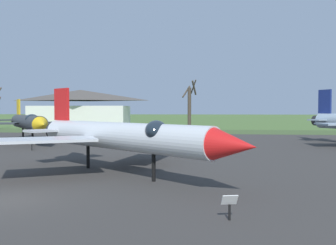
# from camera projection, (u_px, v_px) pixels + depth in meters

# --- Properties ---
(ground_plane) EXTENTS (600.00, 600.00, 0.00)m
(ground_plane) POSITION_uv_depth(u_px,v_px,m) (5.00, 201.00, 13.95)
(ground_plane) COLOR #4C6B33
(asphalt_apron) EXTENTS (94.97, 50.28, 0.05)m
(asphalt_apron) POSITION_uv_depth(u_px,v_px,m) (110.00, 154.00, 28.93)
(asphalt_apron) COLOR #383533
(asphalt_apron) RESTS_ON ground
(grass_verge_strip) EXTENTS (154.97, 12.00, 0.06)m
(grass_verge_strip) POSITION_uv_depth(u_px,v_px,m) (161.00, 131.00, 59.84)
(grass_verge_strip) COLOR #40572C
(grass_verge_strip) RESTS_ON ground
(jet_fighter_front_left) EXTENTS (12.70, 14.39, 5.07)m
(jet_fighter_front_left) POSITION_uv_depth(u_px,v_px,m) (28.00, 122.00, 39.18)
(jet_fighter_front_left) COLOR #33383D
(jet_fighter_front_left) RESTS_ON ground
(info_placard_front_left) EXTENTS (0.55, 0.25, 0.93)m
(info_placard_front_left) POSITION_uv_depth(u_px,v_px,m) (32.00, 145.00, 31.19)
(info_placard_front_left) COLOR black
(info_placard_front_left) RESTS_ON ground
(jet_fighter_rear_center) EXTENTS (14.24, 12.67, 5.16)m
(jet_fighter_rear_center) POSITION_uv_depth(u_px,v_px,m) (121.00, 136.00, 19.39)
(jet_fighter_rear_center) COLOR silver
(jet_fighter_rear_center) RESTS_ON ground
(info_placard_rear_center) EXTENTS (0.57, 0.36, 0.90)m
(info_placard_rear_center) POSITION_uv_depth(u_px,v_px,m) (230.00, 205.00, 11.41)
(info_placard_rear_center) COLOR black
(info_placard_rear_center) RESTS_ON ground
(bare_tree_center) EXTENTS (2.64, 2.61, 9.07)m
(bare_tree_center) POSITION_uv_depth(u_px,v_px,m) (190.00, 106.00, 61.62)
(bare_tree_center) COLOR #42382D
(bare_tree_center) RESTS_ON ground
(visitor_building) EXTENTS (26.70, 12.43, 9.08)m
(visitor_building) POSITION_uv_depth(u_px,v_px,m) (80.00, 107.00, 92.05)
(visitor_building) COLOR silver
(visitor_building) RESTS_ON ground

